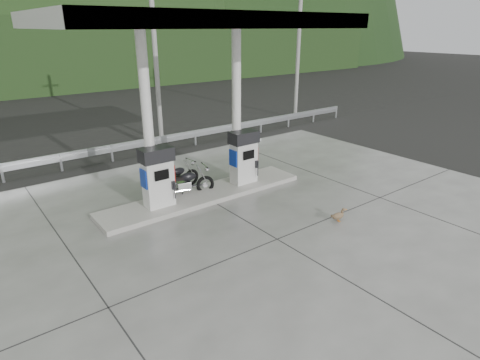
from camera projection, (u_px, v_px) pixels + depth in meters
ground at (253, 226)px, 11.22m from camera, size 160.00×160.00×0.00m
forecourt_apron at (253, 225)px, 11.22m from camera, size 18.00×14.00×0.02m
pump_island at (205, 195)px, 13.04m from camera, size 7.00×1.40×0.15m
gas_pump_left at (158, 177)px, 11.79m from camera, size 0.95×0.55×1.80m
gas_pump_right at (244, 157)px, 13.60m from camera, size 0.95×0.55×1.80m
canopy_column_left at (147, 121)px, 11.51m from camera, size 0.30×0.30×5.00m
canopy_column_right at (236, 108)px, 13.32m from camera, size 0.30×0.30×5.00m
canopy_roof at (199, 21)px, 11.15m from camera, size 8.50×5.00×0.40m
guardrail at (134, 141)px, 16.91m from camera, size 26.00×0.16×1.42m
road at (106, 139)px, 19.76m from camera, size 60.00×7.00×0.01m
utility_pole_b at (155, 55)px, 17.97m from camera, size 0.22×0.22×8.00m
utility_pole_c at (298, 49)px, 23.06m from camera, size 0.22×0.22×8.00m
tree_band at (20, 56)px, 32.42m from camera, size 80.00×6.00×6.00m
motorcycle_left at (185, 184)px, 12.95m from camera, size 1.93×0.98×0.87m
motorcycle_right at (176, 178)px, 13.53m from camera, size 1.77×0.71×0.81m
duck at (338, 216)px, 11.38m from camera, size 0.47×0.23×0.33m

